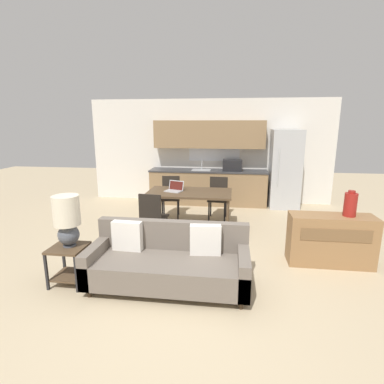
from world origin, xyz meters
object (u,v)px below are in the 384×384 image
(couch, at_px, (169,262))
(credenza, at_px, (330,240))
(refrigerator, at_px, (285,169))
(dining_chair_near_left, at_px, (153,215))
(dining_table, at_px, (189,195))
(laptop, at_px, (175,189))
(dining_chair_far_left, at_px, (171,195))
(table_lamp, at_px, (67,218))
(vase, at_px, (350,204))
(dining_chair_far_right, at_px, (218,196))
(side_table, at_px, (69,259))

(couch, distance_m, credenza, 2.45)
(refrigerator, distance_m, dining_chair_near_left, 3.83)
(couch, relative_size, dining_chair_near_left, 2.24)
(dining_table, height_order, laptop, laptop)
(dining_chair_far_left, bearing_deg, table_lamp, -110.68)
(refrigerator, distance_m, dining_table, 2.88)
(laptop, bearing_deg, vase, -5.78)
(vase, relative_size, dining_chair_near_left, 0.42)
(table_lamp, bearing_deg, dining_chair_near_left, 63.59)
(couch, bearing_deg, laptop, 98.69)
(refrigerator, relative_size, couch, 0.95)
(couch, height_order, dining_chair_far_right, dining_chair_far_right)
(credenza, bearing_deg, vase, 1.84)
(couch, distance_m, side_table, 1.32)
(table_lamp, height_order, vase, table_lamp)
(dining_chair_near_left, bearing_deg, credenza, 177.26)
(dining_chair_far_right, bearing_deg, dining_chair_far_left, -176.17)
(table_lamp, bearing_deg, couch, 4.28)
(credenza, xyz_separation_m, laptop, (-2.60, 1.27, 0.43))
(vase, bearing_deg, side_table, -164.51)
(credenza, xyz_separation_m, dining_chair_far_right, (-1.78, 2.05, 0.13))
(laptop, bearing_deg, dining_table, 13.35)
(vase, distance_m, dining_chair_far_right, 2.89)
(vase, relative_size, dining_chair_far_right, 0.42)
(table_lamp, xyz_separation_m, laptop, (0.97, 2.29, -0.08))
(credenza, distance_m, dining_chair_far_right, 2.71)
(dining_chair_far_left, xyz_separation_m, laptop, (0.24, -0.75, 0.31))
(table_lamp, height_order, credenza, table_lamp)
(refrigerator, relative_size, dining_table, 1.17)
(dining_chair_far_right, distance_m, dining_chair_far_left, 1.07)
(side_table, height_order, table_lamp, table_lamp)
(dining_table, relative_size, vase, 4.34)
(dining_chair_far_left, bearing_deg, dining_chair_far_right, -5.99)
(side_table, bearing_deg, dining_table, 60.95)
(side_table, distance_m, laptop, 2.56)
(dining_chair_near_left, relative_size, dining_chair_far_left, 1.00)
(side_table, distance_m, vase, 3.99)
(refrigerator, bearing_deg, side_table, -128.87)
(dining_chair_far_right, height_order, laptop, laptop)
(dining_table, xyz_separation_m, laptop, (-0.30, 0.03, 0.11))
(dining_table, xyz_separation_m, dining_chair_far_left, (-0.54, 0.78, -0.20))
(credenza, height_order, laptop, laptop)
(credenza, relative_size, laptop, 3.16)
(couch, relative_size, credenza, 1.68)
(couch, distance_m, vase, 2.73)
(refrigerator, xyz_separation_m, side_table, (-3.40, -4.22, -0.62))
(dining_table, relative_size, side_table, 3.19)
(dining_table, bearing_deg, laptop, 175.01)
(refrigerator, relative_size, dining_chair_far_right, 2.12)
(side_table, relative_size, vase, 1.36)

